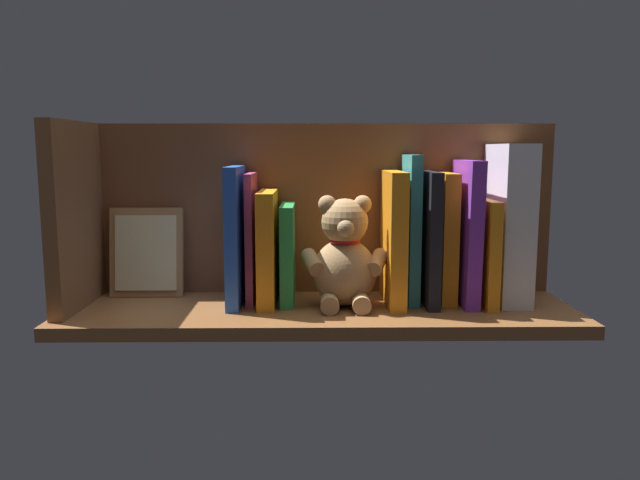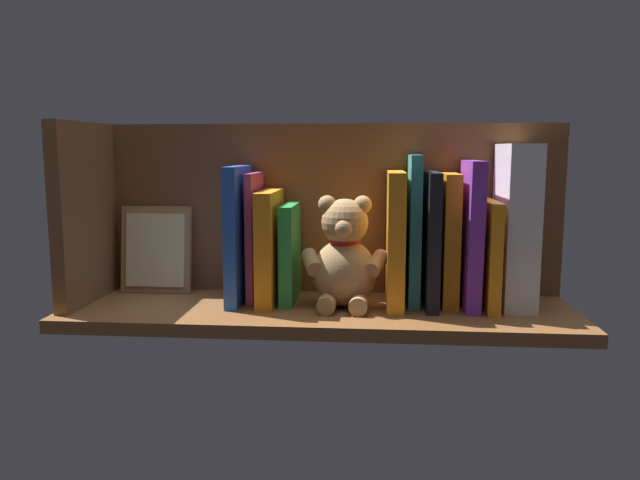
% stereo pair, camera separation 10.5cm
% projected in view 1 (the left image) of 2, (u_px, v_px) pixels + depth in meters
% --- Properties ---
extents(ground_plane, '(0.87, 0.27, 0.02)m').
position_uv_depth(ground_plane, '(320.00, 312.00, 1.07)').
color(ground_plane, brown).
extents(shelf_back_panel, '(0.87, 0.02, 0.32)m').
position_uv_depth(shelf_back_panel, '(319.00, 209.00, 1.16)').
color(shelf_back_panel, brown).
rests_on(shelf_back_panel, ground_plane).
extents(shelf_side_divider, '(0.02, 0.21, 0.32)m').
position_uv_depth(shelf_side_divider, '(75.00, 215.00, 1.04)').
color(shelf_side_divider, brown).
rests_on(shelf_side_divider, ground_plane).
extents(dictionary_thick_white, '(0.05, 0.14, 0.28)m').
position_uv_depth(dictionary_thick_white, '(508.00, 224.00, 1.08)').
color(dictionary_thick_white, white).
rests_on(dictionary_thick_white, ground_plane).
extents(book_0, '(0.02, 0.16, 0.18)m').
position_uv_depth(book_0, '(483.00, 251.00, 1.08)').
color(book_0, orange).
rests_on(book_0, ground_plane).
extents(book_1, '(0.03, 0.15, 0.25)m').
position_uv_depth(book_1, '(466.00, 232.00, 1.08)').
color(book_1, purple).
rests_on(book_1, ground_plane).
extents(book_2, '(0.03, 0.12, 0.23)m').
position_uv_depth(book_2, '(444.00, 237.00, 1.10)').
color(book_2, orange).
rests_on(book_2, ground_plane).
extents(book_3, '(0.02, 0.15, 0.23)m').
position_uv_depth(book_3, '(428.00, 238.00, 1.08)').
color(book_3, black).
rests_on(book_3, ground_plane).
extents(book_4, '(0.02, 0.12, 0.26)m').
position_uv_depth(book_4, '(410.00, 228.00, 1.09)').
color(book_4, teal).
rests_on(book_4, ground_plane).
extents(book_5, '(0.03, 0.16, 0.23)m').
position_uv_depth(book_5, '(393.00, 238.00, 1.07)').
color(book_5, orange).
rests_on(book_5, ground_plane).
extents(teddy_bear, '(0.16, 0.12, 0.19)m').
position_uv_depth(teddy_bear, '(345.00, 258.00, 1.06)').
color(teddy_bear, tan).
rests_on(teddy_bear, ground_plane).
extents(book_6, '(0.02, 0.13, 0.17)m').
position_uv_depth(book_6, '(288.00, 253.00, 1.09)').
color(book_6, green).
rests_on(book_6, ground_plane).
extents(book_7, '(0.03, 0.15, 0.20)m').
position_uv_depth(book_7, '(268.00, 247.00, 1.08)').
color(book_7, orange).
rests_on(book_7, ground_plane).
extents(book_8, '(0.01, 0.12, 0.23)m').
position_uv_depth(book_8, '(252.00, 238.00, 1.09)').
color(book_8, '#B23F72').
rests_on(book_8, ground_plane).
extents(book_9, '(0.02, 0.15, 0.24)m').
position_uv_depth(book_9, '(236.00, 235.00, 1.07)').
color(book_9, blue).
rests_on(book_9, ground_plane).
extents(picture_frame_leaning, '(0.13, 0.04, 0.16)m').
position_uv_depth(picture_frame_leaning, '(147.00, 252.00, 1.13)').
color(picture_frame_leaning, '#9E6B3D').
rests_on(picture_frame_leaning, ground_plane).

